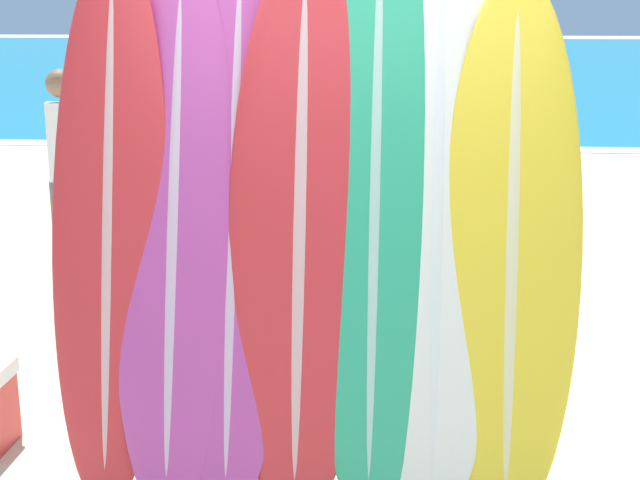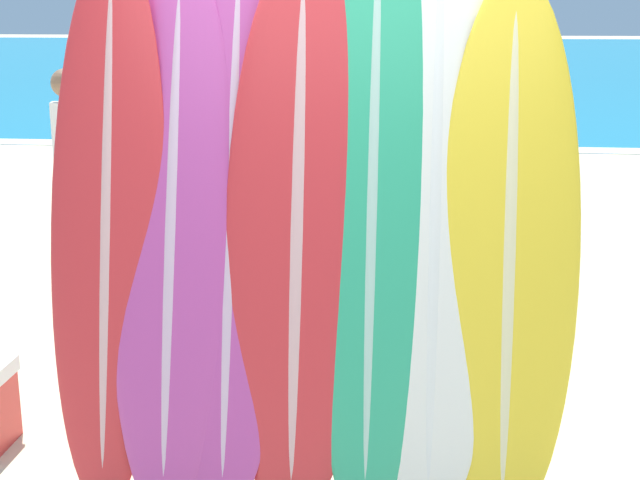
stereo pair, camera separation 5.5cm
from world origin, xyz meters
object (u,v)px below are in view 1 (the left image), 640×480
at_px(surfboard_slot_1, 175,233).
at_px(surfboard_slot_6, 511,252).
at_px(surfboard_slot_2, 234,221).
at_px(surfboard_rack, 303,388).
at_px(surfboard_slot_4, 375,202).
at_px(surfboard_slot_3, 301,232).
at_px(person_mid_beach, 172,144).
at_px(surfboard_slot_5, 437,217).
at_px(surfboard_slot_0, 110,226).
at_px(person_near_water, 534,112).
at_px(person_far_right, 344,103).
at_px(person_far_left, 66,166).

distance_m(surfboard_slot_1, surfboard_slot_6, 1.35).
bearing_deg(surfboard_slot_1, surfboard_slot_2, 6.49).
xyz_separation_m(surfboard_slot_2, surfboard_slot_6, (1.11, -0.05, -0.09)).
distance_m(surfboard_rack, surfboard_slot_4, 0.84).
height_order(surfboard_rack, surfboard_slot_3, surfboard_slot_3).
bearing_deg(person_mid_beach, surfboard_slot_5, 72.38).
xyz_separation_m(surfboard_slot_0, person_near_water, (2.63, 6.49, -0.20)).
bearing_deg(person_mid_beach, surfboard_slot_6, 75.26).
relative_size(surfboard_rack, surfboard_slot_3, 0.85).
height_order(person_mid_beach, person_far_right, person_far_right).
bearing_deg(person_far_left, person_near_water, 27.62).
bearing_deg(surfboard_slot_5, surfboard_slot_4, 178.50).
xyz_separation_m(surfboard_slot_1, person_near_water, (2.36, 6.48, -0.18)).
bearing_deg(person_near_water, surfboard_slot_1, 24.11).
distance_m(surfboard_slot_1, surfboard_slot_5, 1.06).
bearing_deg(surfboard_slot_3, surfboard_slot_5, 2.96).
relative_size(surfboard_rack, surfboard_slot_2, 0.83).
bearing_deg(surfboard_slot_5, surfboard_slot_6, -8.64).
bearing_deg(surfboard_slot_6, surfboard_slot_1, 179.06).
xyz_separation_m(surfboard_slot_1, person_far_right, (0.24, 7.10, -0.16)).
height_order(surfboard_slot_3, person_far_right, surfboard_slot_3).
xyz_separation_m(surfboard_slot_2, person_far_left, (-1.86, 3.02, -0.31)).
distance_m(surfboard_slot_0, surfboard_slot_5, 1.33).
relative_size(surfboard_slot_5, person_far_right, 1.37).
relative_size(surfboard_slot_4, surfboard_slot_5, 1.05).
distance_m(surfboard_slot_5, person_mid_beach, 4.52).
xyz_separation_m(surfboard_slot_1, surfboard_slot_6, (1.35, -0.02, -0.04)).
bearing_deg(surfboard_slot_1, surfboard_slot_5, 1.19).
bearing_deg(person_near_water, surfboard_slot_3, 28.26).
relative_size(surfboard_slot_1, surfboard_slot_5, 0.93).
xyz_separation_m(surfboard_slot_0, surfboard_slot_6, (1.62, -0.02, -0.07)).
bearing_deg(surfboard_slot_2, surfboard_slot_1, -173.51).
relative_size(surfboard_slot_0, person_far_left, 1.44).
height_order(surfboard_slot_4, surfboard_slot_6, surfboard_slot_4).
relative_size(surfboard_slot_4, person_mid_beach, 1.52).
relative_size(surfboard_slot_5, person_near_water, 1.39).
height_order(surfboard_slot_2, surfboard_slot_5, surfboard_slot_5).
distance_m(surfboard_slot_0, person_far_right, 7.12).
distance_m(surfboard_slot_0, surfboard_slot_3, 0.78).
height_order(surfboard_slot_0, surfboard_slot_5, surfboard_slot_5).
bearing_deg(surfboard_slot_4, surfboard_rack, -168.06).
xyz_separation_m(surfboard_slot_2, person_far_right, (0.00, 7.07, -0.21)).
height_order(surfboard_slot_2, person_far_right, surfboard_slot_2).
bearing_deg(surfboard_slot_3, surfboard_rack, -72.45).
bearing_deg(person_far_right, surfboard_rack, 38.80).
bearing_deg(surfboard_slot_3, person_near_water, 74.15).
relative_size(surfboard_slot_0, person_near_water, 1.33).
bearing_deg(surfboard_slot_6, surfboard_slot_2, 177.46).
xyz_separation_m(person_near_water, person_far_left, (-3.98, -3.44, -0.08)).
height_order(surfboard_slot_3, surfboard_slot_5, surfboard_slot_5).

